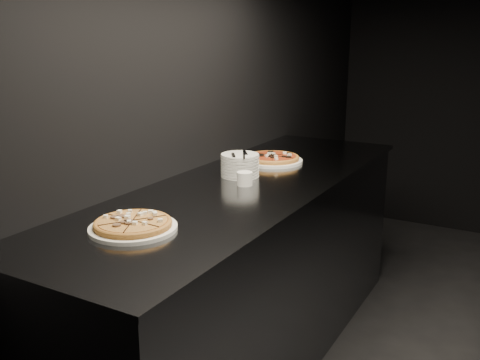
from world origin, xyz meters
The scene contains 7 objects.
wall_left centered at (-2.50, 0.00, 1.40)m, with size 0.02×5.00×2.80m, color black.
counter centered at (-2.13, 0.00, 0.46)m, with size 0.74×2.44×0.92m.
pizza_mushroom centered at (-2.17, -0.76, 0.94)m, with size 0.31×0.31×0.04m.
pizza_tomato centered at (-2.21, 0.43, 0.94)m, with size 0.33×0.33×0.04m.
plate_stack centered at (-2.22, 0.08, 0.98)m, with size 0.18×0.18×0.11m.
cutlery centered at (-2.21, 0.07, 1.03)m, with size 0.09×0.19×0.01m.
ramekin centered at (-2.12, -0.05, 0.95)m, with size 0.07×0.07×0.06m.
Camera 1 is at (-0.97, -2.11, 1.58)m, focal length 40.00 mm.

